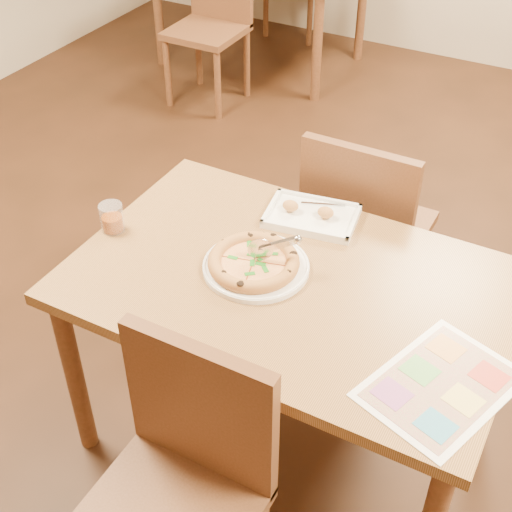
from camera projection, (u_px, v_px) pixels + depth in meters
The scene contains 11 objects.
room at pixel (300, 80), 1.70m from camera, with size 7.00×7.00×7.00m.
dining_table at pixel (291, 301), 2.15m from camera, with size 1.30×0.85×0.72m.
chair_near at pixel (184, 464), 1.78m from camera, with size 0.42×0.42×0.47m.
chair_far at pixel (363, 217), 2.61m from camera, with size 0.42×0.42×0.47m.
bg_chair_near at pixel (214, 7), 4.29m from camera, with size 0.42×0.42×0.47m.
plate at pixel (256, 267), 2.13m from camera, with size 0.32×0.32×0.02m, color white.
pizza at pixel (254, 262), 2.11m from camera, with size 0.27×0.27×0.04m.
pizza_cutter at pixel (273, 246), 2.08m from camera, with size 0.14×0.08×0.09m.
appetizer_tray at pixel (311, 216), 2.33m from camera, with size 0.32×0.25×0.06m.
glass_tumbler at pixel (112, 219), 2.26m from camera, with size 0.08×0.08×0.09m.
menu at pixel (441, 385), 1.78m from camera, with size 0.28×0.39×0.01m, color white.
Camera 1 is at (0.67, -1.45, 2.09)m, focal length 50.00 mm.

